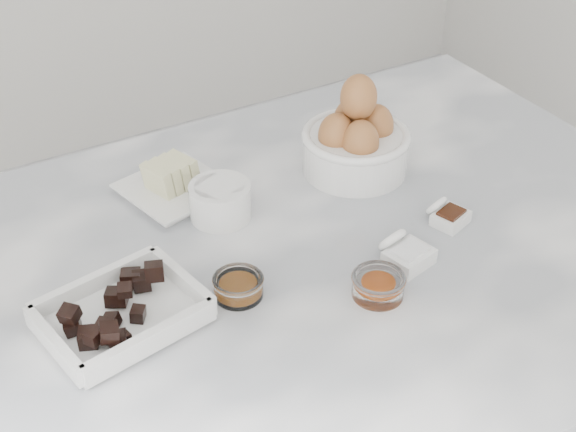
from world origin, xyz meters
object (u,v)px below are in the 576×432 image
object	(u,v)px
salt_spoon	(405,252)
zest_bowl	(378,285)
sugar_ramekin	(220,200)
honey_bowl	(238,286)
vanilla_spoon	(447,215)
chocolate_dish	(121,310)
butter_plate	(173,183)
egg_bowl	(356,141)

from	to	relation	value
salt_spoon	zest_bowl	bearing A→B (deg)	-151.56
sugar_ramekin	honey_bowl	distance (m)	0.17
honey_bowl	vanilla_spoon	distance (m)	0.33
vanilla_spoon	salt_spoon	bearing A→B (deg)	-158.35
salt_spoon	chocolate_dish	bearing A→B (deg)	168.84
butter_plate	salt_spoon	bearing A→B (deg)	-56.12
zest_bowl	butter_plate	bearing A→B (deg)	111.46
chocolate_dish	zest_bowl	world-z (taller)	chocolate_dish
butter_plate	salt_spoon	world-z (taller)	butter_plate
egg_bowl	zest_bowl	bearing A→B (deg)	-118.05
butter_plate	salt_spoon	xyz separation A→B (m)	(0.20, -0.30, -0.01)
butter_plate	chocolate_dish	bearing A→B (deg)	-125.80
zest_bowl	sugar_ramekin	bearing A→B (deg)	111.07
butter_plate	egg_bowl	world-z (taller)	egg_bowl
sugar_ramekin	salt_spoon	xyz separation A→B (m)	(0.17, -0.21, -0.01)
egg_bowl	honey_bowl	world-z (taller)	egg_bowl
chocolate_dish	vanilla_spoon	world-z (taller)	chocolate_dish
egg_bowl	salt_spoon	size ratio (longest dim) A/B	2.05
sugar_ramekin	vanilla_spoon	distance (m)	0.32
egg_bowl	vanilla_spoon	bearing A→B (deg)	-78.77
butter_plate	honey_bowl	size ratio (longest dim) A/B	2.54
chocolate_dish	vanilla_spoon	distance (m)	0.47
butter_plate	zest_bowl	distance (m)	0.36
chocolate_dish	egg_bowl	distance (m)	0.46
chocolate_dish	sugar_ramekin	world-z (taller)	sugar_ramekin
sugar_ramekin	egg_bowl	xyz separation A→B (m)	(0.24, 0.01, 0.02)
chocolate_dish	vanilla_spoon	bearing A→B (deg)	-3.67
chocolate_dish	butter_plate	world-z (taller)	butter_plate
salt_spoon	vanilla_spoon	bearing A→B (deg)	21.65
vanilla_spoon	salt_spoon	xyz separation A→B (m)	(-0.11, -0.04, 0.00)
chocolate_dish	salt_spoon	distance (m)	0.37
sugar_ramekin	vanilla_spoon	xyz separation A→B (m)	(0.27, -0.17, -0.02)
butter_plate	sugar_ramekin	xyz separation A→B (m)	(0.04, -0.09, 0.01)
chocolate_dish	salt_spoon	xyz separation A→B (m)	(0.37, -0.07, -0.01)
salt_spoon	butter_plate	bearing A→B (deg)	123.88
chocolate_dish	sugar_ramekin	size ratio (longest dim) A/B	2.38
honey_bowl	chocolate_dish	bearing A→B (deg)	171.07
egg_bowl	vanilla_spoon	size ratio (longest dim) A/B	2.40
vanilla_spoon	butter_plate	bearing A→B (deg)	139.94
zest_bowl	chocolate_dish	bearing A→B (deg)	159.77
egg_bowl	honey_bowl	bearing A→B (deg)	-149.22
butter_plate	vanilla_spoon	world-z (taller)	butter_plate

